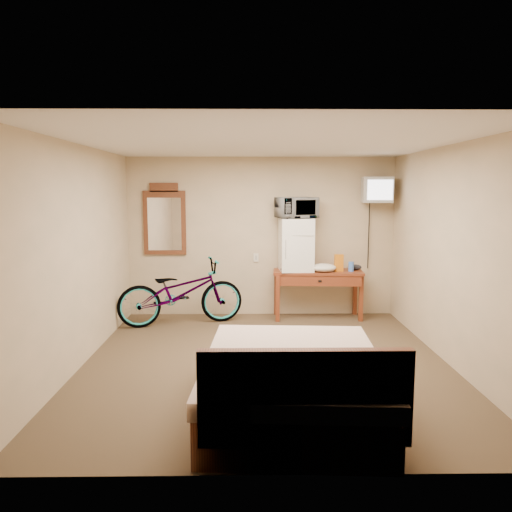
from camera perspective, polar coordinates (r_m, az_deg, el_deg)
name	(u,v)px	position (r m, az deg, el deg)	size (l,w,h in m)	color
room	(266,256)	(5.62, 1.15, 0.00)	(4.60, 4.64, 2.50)	#402F20
desk	(318,278)	(7.76, 7.11, -2.57)	(1.40, 0.62, 0.75)	maroon
mini_fridge	(296,245)	(7.69, 4.60, 1.31)	(0.52, 0.51, 0.81)	white
microwave	(296,208)	(7.65, 4.64, 5.52)	(0.58, 0.39, 0.32)	white
snack_bag	(339,263)	(7.74, 9.44, -0.77)	(0.13, 0.08, 0.26)	orange
blue_cup	(351,267)	(7.77, 10.81, -1.20)	(0.08, 0.08, 0.15)	#4279E3
cloth_cream	(323,268)	(7.67, 7.67, -1.33)	(0.40, 0.31, 0.12)	white
cloth_dark_a	(289,269)	(7.58, 3.74, -1.51)	(0.24, 0.18, 0.09)	black
cloth_dark_b	(356,267)	(7.93, 11.32, -1.26)	(0.19, 0.15, 0.08)	black
crt_television	(377,190)	(7.84, 13.65, 7.35)	(0.48, 0.58, 0.39)	black
wall_mirror	(165,220)	(7.97, -10.40, 4.05)	(0.66, 0.04, 1.12)	brown
bicycle	(181,292)	(7.47, -8.57, -4.12)	(0.65, 1.85, 0.97)	black
bed	(293,384)	(4.54, 4.29, -14.38)	(1.65, 2.12, 0.90)	brown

